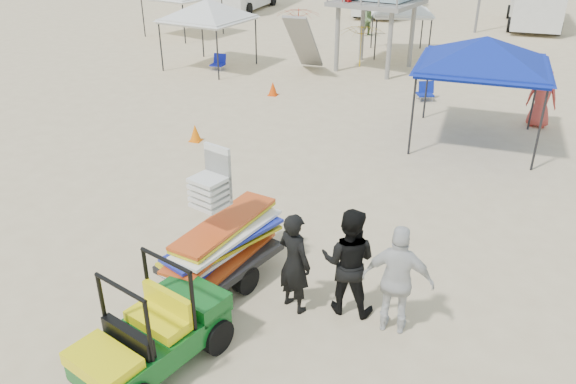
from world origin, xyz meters
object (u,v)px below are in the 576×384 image
(utility_cart, at_px, (149,326))
(man_left, at_px, (294,263))
(surf_trailer, at_px, (219,236))
(canopy_blue, at_px, (487,42))

(utility_cart, xyz_separation_m, man_left, (1.52, 2.03, 0.13))
(utility_cart, bearing_deg, surf_trailer, 89.92)
(utility_cart, distance_m, canopy_blue, 11.88)
(utility_cart, distance_m, surf_trailer, 2.34)
(utility_cart, bearing_deg, man_left, 53.21)
(utility_cart, height_order, man_left, man_left)
(surf_trailer, relative_size, canopy_blue, 0.78)
(canopy_blue, bearing_deg, man_left, -105.40)
(canopy_blue, bearing_deg, surf_trailer, -114.70)
(utility_cart, height_order, canopy_blue, canopy_blue)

